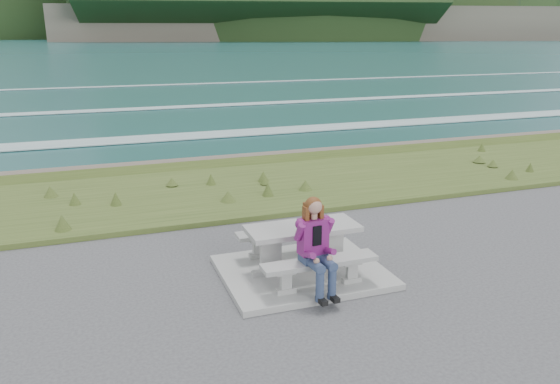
{
  "coord_description": "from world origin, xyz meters",
  "views": [
    {
      "loc": [
        -3.07,
        -7.58,
        3.84
      ],
      "look_at": [
        0.04,
        1.2,
        1.07
      ],
      "focal_mm": 35.0,
      "sensor_mm": 36.0,
      "label": 1
    }
  ],
  "objects_px": {
    "picnic_table": "(303,236)",
    "bench_landward": "(320,266)",
    "bench_seaward": "(287,235)",
    "seated_woman": "(318,259)"
  },
  "relations": [
    {
      "from": "picnic_table",
      "to": "bench_landward",
      "type": "relative_size",
      "value": 1.0
    },
    {
      "from": "bench_landward",
      "to": "bench_seaward",
      "type": "distance_m",
      "value": 1.4
    },
    {
      "from": "picnic_table",
      "to": "seated_woman",
      "type": "distance_m",
      "value": 0.84
    },
    {
      "from": "picnic_table",
      "to": "bench_seaward",
      "type": "relative_size",
      "value": 1.0
    },
    {
      "from": "bench_seaward",
      "to": "seated_woman",
      "type": "distance_m",
      "value": 1.55
    },
    {
      "from": "picnic_table",
      "to": "seated_woman",
      "type": "height_order",
      "value": "seated_woman"
    },
    {
      "from": "picnic_table",
      "to": "bench_seaward",
      "type": "distance_m",
      "value": 0.74
    },
    {
      "from": "bench_seaward",
      "to": "bench_landward",
      "type": "bearing_deg",
      "value": -90.0
    },
    {
      "from": "picnic_table",
      "to": "bench_seaward",
      "type": "bearing_deg",
      "value": 90.0
    },
    {
      "from": "bench_landward",
      "to": "seated_woman",
      "type": "relative_size",
      "value": 1.25
    }
  ]
}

